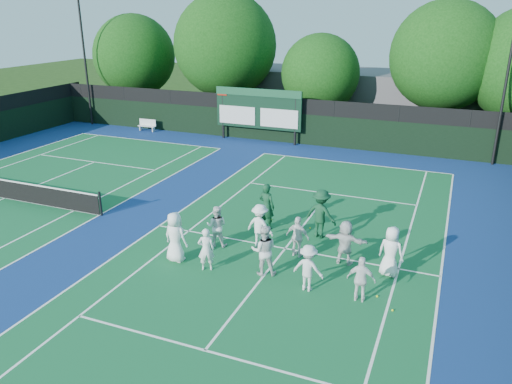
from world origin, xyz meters
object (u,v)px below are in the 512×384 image
at_px(scoreboard, 258,109).
at_px(bench, 147,125).
at_px(coach_left, 267,206).
at_px(tennis_net, 4,188).

relative_size(scoreboard, bench, 4.38).
bearing_deg(scoreboard, coach_left, -66.55).
distance_m(scoreboard, bench, 8.83).
height_order(tennis_net, coach_left, coach_left).
bearing_deg(coach_left, tennis_net, 17.70).
bearing_deg(bench, coach_left, -41.95).
distance_m(bench, coach_left, 19.30).
bearing_deg(tennis_net, coach_left, 6.59).
bearing_deg(bench, tennis_net, -83.36).
xyz_separation_m(tennis_net, bench, (-1.67, 14.36, -0.03)).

